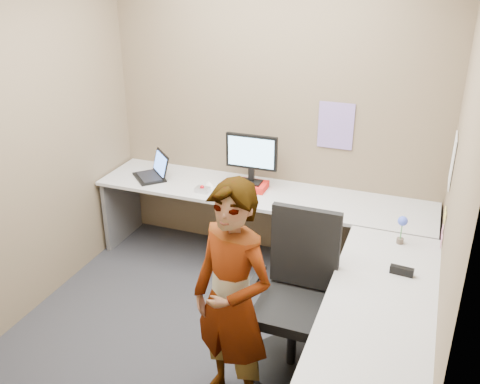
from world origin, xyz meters
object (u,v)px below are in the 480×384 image
at_px(office_chair, 296,309).
at_px(monitor, 251,155).
at_px(desk, 291,247).
at_px(person, 232,302).

bearing_deg(office_chair, monitor, 122.39).
bearing_deg(desk, person, -94.11).
bearing_deg(monitor, office_chair, -59.10).
relative_size(desk, office_chair, 2.68).
relative_size(desk, monitor, 6.50).
xyz_separation_m(monitor, office_chair, (0.75, -1.20, -0.59)).
xyz_separation_m(office_chair, person, (-0.27, -0.47, 0.31)).
relative_size(monitor, person, 0.30).
relative_size(monitor, office_chair, 0.41).
distance_m(monitor, person, 1.76).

